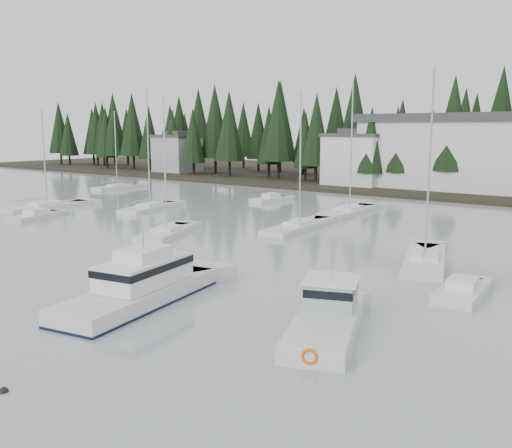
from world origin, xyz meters
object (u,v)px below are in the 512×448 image
at_px(harbor_inn, 461,153).
at_px(sailboat_7, 150,209).
at_px(sailboat_8, 117,188).
at_px(runabout_3, 271,200).
at_px(sailboat_2, 425,262).
at_px(sailboat_11, 47,208).
at_px(sailboat_4, 299,228).
at_px(sailboat_10, 350,213).
at_px(sailboat_3, 167,234).
at_px(lobster_boat_teal, 327,321).
at_px(house_west, 357,158).
at_px(runabout_1, 462,294).
at_px(runabout_0, 36,217).
at_px(cabin_cruiser_center, 141,290).
at_px(house_far_west, 177,152).

bearing_deg(harbor_inn, sailboat_7, -118.91).
height_order(sailboat_8, runabout_3, sailboat_8).
relative_size(sailboat_2, sailboat_11, 1.15).
bearing_deg(sailboat_4, sailboat_10, -0.60).
xyz_separation_m(sailboat_10, sailboat_11, (-29.89, -18.41, -0.02)).
bearing_deg(sailboat_3, lobster_boat_teal, -140.42).
xyz_separation_m(sailboat_10, runabout_3, (-13.21, 3.22, 0.06)).
relative_size(house_west, sailboat_3, 0.75).
distance_m(sailboat_2, sailboat_11, 45.59).
xyz_separation_m(sailboat_2, sailboat_10, (-15.69, 17.93, -0.00)).
height_order(sailboat_2, runabout_1, sailboat_2).
xyz_separation_m(sailboat_3, runabout_1, (26.64, -2.66, 0.06)).
bearing_deg(sailboat_3, runabout_0, 72.92).
xyz_separation_m(house_west, runabout_1, (32.88, -49.14, -4.52)).
bearing_deg(house_west, sailboat_10, -63.28).
bearing_deg(sailboat_8, cabin_cruiser_center, -127.04).
xyz_separation_m(harbor_inn, sailboat_10, (-2.51, -28.23, -5.70)).
distance_m(sailboat_2, sailboat_7, 35.79).
height_order(harbor_inn, sailboat_3, sailboat_3).
xyz_separation_m(house_far_west, sailboat_2, (70.23, -44.82, -4.33)).
height_order(house_far_west, sailboat_2, sailboat_2).
bearing_deg(sailboat_4, sailboat_8, 67.72).
relative_size(sailboat_7, sailboat_11, 1.19).
xyz_separation_m(cabin_cruiser_center, sailboat_3, (-13.32, 14.46, -0.61)).
distance_m(cabin_cruiser_center, sailboat_11, 40.92).
height_order(lobster_boat_teal, sailboat_3, sailboat_3).
distance_m(sailboat_2, sailboat_3, 22.29).
relative_size(sailboat_8, sailboat_11, 1.03).
xyz_separation_m(house_west, sailboat_4, (13.63, -36.58, -4.59)).
relative_size(house_far_west, sailboat_2, 0.61).
xyz_separation_m(sailboat_11, runabout_0, (5.92, -5.03, 0.08)).
bearing_deg(cabin_cruiser_center, runabout_3, 16.49).
distance_m(sailboat_4, runabout_1, 22.98).
bearing_deg(house_west, house_far_west, 177.27).
bearing_deg(sailboat_7, harbor_inn, -42.43).
distance_m(sailboat_3, sailboat_8, 41.06).
bearing_deg(house_far_west, cabin_cruiser_center, -45.64).
bearing_deg(sailboat_2, lobster_boat_teal, 166.66).
bearing_deg(house_west, lobster_boat_teal, -63.04).
height_order(sailboat_8, sailboat_10, sailboat_10).
distance_m(cabin_cruiser_center, sailboat_8, 60.28).
distance_m(sailboat_7, sailboat_11, 12.32).
height_order(harbor_inn, runabout_3, harbor_inn).
height_order(house_west, sailboat_10, sailboat_10).
distance_m(house_west, sailboat_7, 37.55).
height_order(house_west, harbor_inn, harbor_inn).
distance_m(sailboat_3, sailboat_4, 12.36).
relative_size(cabin_cruiser_center, runabout_3, 1.75).
xyz_separation_m(sailboat_11, runabout_1, (50.24, -5.84, 0.08)).
distance_m(cabin_cruiser_center, sailboat_4, 25.08).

